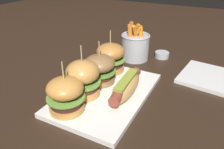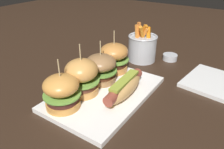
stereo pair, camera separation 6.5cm
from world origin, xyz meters
The scene contains 10 objects.
ground_plane centered at (0.00, 0.00, 0.00)m, with size 3.00×3.00×0.00m, color black.
platter_main centered at (0.00, 0.00, 0.01)m, with size 0.35×0.22×0.01m, color white.
hot_dog centered at (0.02, -0.06, 0.04)m, with size 0.18×0.07×0.05m.
slider_far_left centered at (-0.12, 0.05, 0.06)m, with size 0.10×0.10×0.14m.
slider_center_left centered at (-0.04, 0.05, 0.07)m, with size 0.10×0.10×0.15m.
slider_center_right centered at (0.04, 0.05, 0.06)m, with size 0.10×0.10×0.13m.
slider_far_right centered at (0.13, 0.05, 0.06)m, with size 0.10×0.10×0.14m.
fries_bucket centered at (0.29, 0.03, 0.05)m, with size 0.11×0.11×0.15m.
sauce_ramekin centered at (0.35, -0.07, 0.01)m, with size 0.06×0.06×0.02m.
side_plate centered at (0.25, -0.26, 0.01)m, with size 0.19×0.19×0.01m, color white.
Camera 2 is at (-0.44, -0.32, 0.36)m, focal length 34.83 mm.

